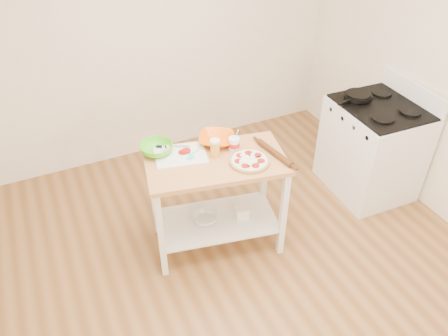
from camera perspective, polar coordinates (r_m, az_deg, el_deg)
room_shell at (r=2.75m, az=5.14°, el=2.75°), size 4.04×4.54×2.74m
prep_island at (r=3.55m, az=-1.01°, el=-2.26°), size 1.19×0.80×0.90m
gas_stove at (r=4.53m, az=18.74°, el=2.51°), size 0.74×0.86×1.11m
skillet at (r=4.33m, az=17.06°, el=8.99°), size 0.41×0.26×0.03m
pizza at (r=3.37m, az=3.31°, el=0.95°), size 0.32×0.32×0.05m
cutting_board at (r=3.46m, az=-5.74°, el=1.77°), size 0.45×0.38×0.04m
spatula at (r=3.43m, az=-4.13°, el=1.71°), size 0.13×0.11×0.01m
knife at (r=3.55m, az=-7.30°, el=2.80°), size 0.26×0.13×0.01m
orange_bowl at (r=3.57m, az=-0.98°, el=3.76°), size 0.40×0.40×0.07m
green_bowl at (r=3.49m, az=-8.80°, el=2.49°), size 0.34×0.34×0.08m
beer_pint at (r=3.39m, az=-1.17°, el=2.58°), size 0.08×0.08×0.15m
yogurt_tub at (r=3.48m, az=1.33°, el=3.15°), size 0.09×0.09×0.20m
rolling_pin at (r=3.46m, az=6.63°, el=1.96°), size 0.11×0.41×0.05m
shelf_glass_bowl at (r=3.78m, az=-2.51°, el=-6.55°), size 0.26×0.26×0.07m
shelf_bin at (r=3.80m, az=2.34°, el=-5.79°), size 0.13×0.13×0.11m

